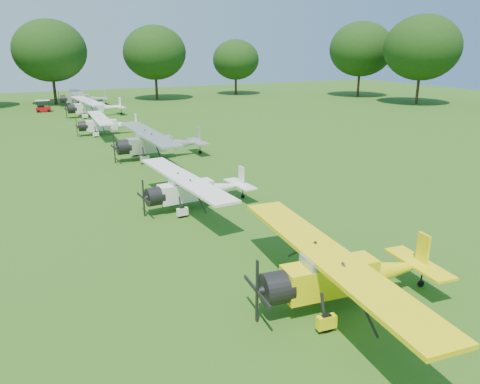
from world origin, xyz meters
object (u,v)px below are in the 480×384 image
(aircraft_2, at_px, (343,270))
(aircraft_6, at_px, (93,106))
(aircraft_3, at_px, (194,187))
(aircraft_7, at_px, (82,97))
(aircraft_4, at_px, (157,142))
(aircraft_5, at_px, (106,123))
(golf_cart, at_px, (43,108))

(aircraft_2, bearing_deg, aircraft_6, 95.87)
(aircraft_3, xyz_separation_m, aircraft_7, (1.55, 52.25, 0.12))
(aircraft_4, height_order, aircraft_5, aircraft_4)
(golf_cart, bearing_deg, aircraft_3, -78.36)
(aircraft_3, xyz_separation_m, aircraft_4, (1.69, 12.86, 0.20))
(aircraft_3, distance_m, golf_cart, 47.58)
(aircraft_2, xyz_separation_m, aircraft_7, (0.59, 64.55, -0.00))
(aircraft_2, distance_m, aircraft_4, 25.17)
(aircraft_5, bearing_deg, aircraft_7, 89.69)
(aircraft_6, height_order, aircraft_7, aircraft_6)
(aircraft_5, xyz_separation_m, aircraft_6, (1.05, 13.94, 0.19))
(aircraft_2, xyz_separation_m, aircraft_3, (-0.95, 12.29, -0.12))
(aircraft_3, height_order, aircraft_5, aircraft_3)
(aircraft_7, bearing_deg, aircraft_2, -86.99)
(aircraft_5, distance_m, aircraft_7, 26.54)
(aircraft_5, xyz_separation_m, aircraft_7, (1.47, 26.50, 0.14))
(aircraft_7, bearing_deg, aircraft_6, -88.36)
(aircraft_4, bearing_deg, aircraft_6, 90.97)
(aircraft_4, bearing_deg, golf_cart, 99.85)
(aircraft_5, relative_size, aircraft_6, 0.86)
(aircraft_4, bearing_deg, aircraft_3, -97.74)
(aircraft_7, xyz_separation_m, golf_cart, (-5.99, -4.89, -0.78))
(golf_cart, bearing_deg, aircraft_6, -47.73)
(aircraft_6, bearing_deg, aircraft_7, 83.67)
(aircraft_2, height_order, aircraft_7, aircraft_2)
(aircraft_5, bearing_deg, golf_cart, 104.68)
(aircraft_2, distance_m, golf_cart, 59.91)
(aircraft_4, distance_m, aircraft_7, 39.39)
(aircraft_2, relative_size, aircraft_7, 1.00)
(aircraft_5, bearing_deg, aircraft_2, -85.83)
(golf_cart, bearing_deg, aircraft_5, -71.90)
(aircraft_3, height_order, aircraft_6, aircraft_6)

